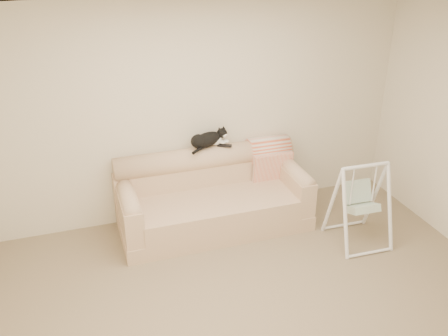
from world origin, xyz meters
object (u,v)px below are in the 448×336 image
object	(u,v)px
baby_swing	(360,203)
remote_a	(204,147)
sofa	(212,198)
remote_b	(225,145)
tuxedo_cat	(208,139)

from	to	relation	value
baby_swing	remote_a	bearing A→B (deg)	143.48
sofa	baby_swing	xyz separation A→B (m)	(1.45, -0.85, 0.13)
baby_swing	remote_b	bearing A→B (deg)	139.31
remote_a	baby_swing	distance (m)	1.89
tuxedo_cat	remote_a	bearing A→B (deg)	168.72
remote_a	tuxedo_cat	distance (m)	0.11
tuxedo_cat	sofa	bearing A→B (deg)	-96.33
sofa	baby_swing	size ratio (longest dim) A/B	2.28
sofa	tuxedo_cat	distance (m)	0.69
remote_a	tuxedo_cat	world-z (taller)	tuxedo_cat
remote_b	baby_swing	xyz separation A→B (m)	(1.23, -1.06, -0.43)
remote_b	baby_swing	bearing A→B (deg)	-40.69
sofa	remote_b	bearing A→B (deg)	43.19
sofa	remote_a	bearing A→B (deg)	95.88
remote_a	baby_swing	world-z (taller)	baby_swing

